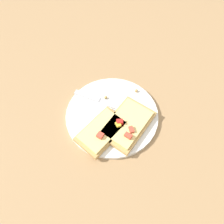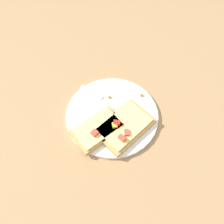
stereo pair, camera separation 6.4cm
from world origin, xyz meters
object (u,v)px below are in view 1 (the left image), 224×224
at_px(plate, 112,115).
at_px(fork, 108,120).
at_px(pizza_slice_corner, 102,131).
at_px(pizza_slice_main, 127,124).
at_px(knife, 102,101).

bearing_deg(plate, fork, 37.21).
relative_size(plate, pizza_slice_corner, 1.70).
height_order(plate, pizza_slice_main, pizza_slice_main).
bearing_deg(plate, pizza_slice_main, 110.71).
relative_size(knife, pizza_slice_corner, 1.13).
relative_size(fork, knife, 1.02).
bearing_deg(pizza_slice_main, fork, 108.45).
xyz_separation_m(plate, pizza_slice_corner, (0.05, 0.04, 0.02)).
height_order(knife, pizza_slice_main, pizza_slice_main).
distance_m(plate, knife, 0.05).
height_order(pizza_slice_main, pizza_slice_corner, pizza_slice_corner).
bearing_deg(fork, knife, 128.94).
bearing_deg(fork, pizza_slice_main, 5.91).
relative_size(plate, pizza_slice_main, 1.47).
bearing_deg(knife, pizza_slice_main, -25.47).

